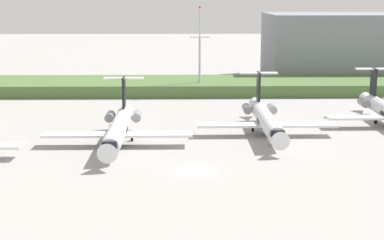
% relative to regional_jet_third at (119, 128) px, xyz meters
% --- Properties ---
extents(ground_plane, '(500.00, 500.00, 0.00)m').
position_rel_regional_jet_third_xyz_m(ground_plane, '(11.43, 14.60, -2.54)').
color(ground_plane, '#9E9B96').
extents(grass_berm, '(320.00, 20.00, 2.76)m').
position_rel_regional_jet_third_xyz_m(grass_berm, '(11.43, 51.96, -1.15)').
color(grass_berm, '#4C6B38').
rests_on(grass_berm, ground).
extents(regional_jet_third, '(22.81, 31.00, 9.00)m').
position_rel_regional_jet_third_xyz_m(regional_jet_third, '(0.00, 0.00, 0.00)').
color(regional_jet_third, silver).
rests_on(regional_jet_third, ground).
extents(regional_jet_fourth, '(22.81, 31.00, 9.00)m').
position_rel_regional_jet_third_xyz_m(regional_jet_fourth, '(23.71, 6.64, 0.00)').
color(regional_jet_fourth, silver).
rests_on(regional_jet_fourth, ground).
extents(antenna_mast, '(4.40, 0.50, 20.09)m').
position_rel_regional_jet_third_xyz_m(antenna_mast, '(14.01, 47.77, 5.86)').
color(antenna_mast, '#B2B2B7').
rests_on(antenna_mast, ground).
extents(distant_hangar, '(54.96, 28.66, 17.49)m').
position_rel_regional_jet_third_xyz_m(distant_hangar, '(60.88, 76.19, 6.21)').
color(distant_hangar, gray).
rests_on(distant_hangar, ground).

